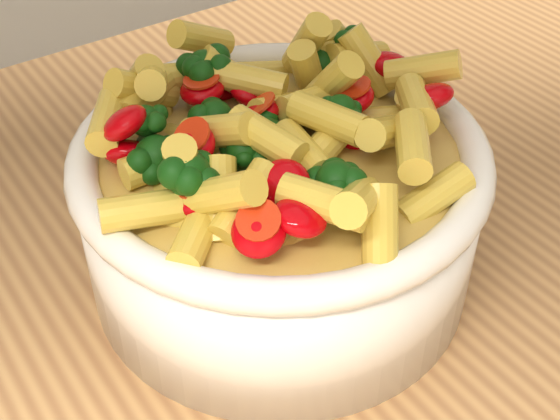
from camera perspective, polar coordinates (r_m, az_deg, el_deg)
table at (r=0.58m, az=4.00°, el=-13.19°), size 1.20×0.80×0.90m
serving_bowl at (r=0.48m, az=0.00°, el=0.12°), size 0.25×0.25×0.11m
pasta_salad at (r=0.44m, az=0.00°, el=6.70°), size 0.19×0.19×0.04m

